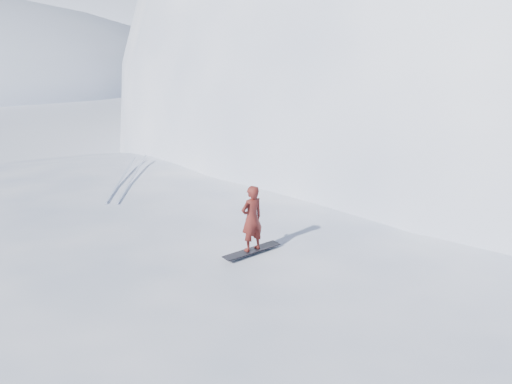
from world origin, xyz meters
TOP-DOWN VIEW (x-y plane):
  - ground at (0.00, 0.00)m, footprint 400.00×400.00m
  - near_ridge at (1.00, 3.00)m, footprint 36.00×28.00m
  - peak_shoulder at (10.00, 20.00)m, footprint 28.00×24.00m
  - far_ridge_c at (-40.00, 110.00)m, footprint 140.00×90.00m
  - wind_bumps at (-0.56, 2.12)m, footprint 16.00×14.40m
  - snowboard at (3.13, 0.12)m, footprint 1.27×1.22m
  - snowboarder at (3.13, 0.12)m, footprint 0.66×0.65m
  - board_tracks at (-1.81, 5.94)m, footprint 1.44×5.93m

SIDE VIEW (x-z plane):
  - ground at x=0.00m, z-range 0.00..0.00m
  - near_ridge at x=1.00m, z-range -2.40..2.40m
  - peak_shoulder at x=10.00m, z-range -9.00..9.00m
  - far_ridge_c at x=-40.00m, z-range -18.00..18.00m
  - wind_bumps at x=-0.56m, z-range -0.50..0.50m
  - snowboard at x=3.13m, z-range 2.40..2.42m
  - board_tracks at x=-1.81m, z-range 2.40..2.44m
  - snowboarder at x=3.13m, z-range 2.42..3.97m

